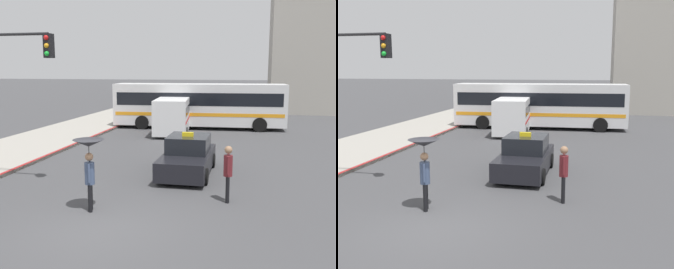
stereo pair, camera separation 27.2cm
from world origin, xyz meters
The scene contains 7 objects.
ground_plane centered at (0.00, 0.00, 0.00)m, with size 300.00×300.00×0.00m, color #424244.
taxi centered at (1.45, 5.84, 0.69)m, with size 1.91×4.21×1.69m.
ambulance_van centered at (-1.17, 15.71, 1.27)m, with size 2.54×5.50×2.28m.
city_bus centered at (0.18, 18.32, 1.74)m, with size 11.99×3.21×3.12m.
pedestrian_with_umbrella centered at (-0.67, 1.10, 1.65)m, with size 0.91×0.91×2.13m.
pedestrian_man centered at (3.22, 2.75, 1.06)m, with size 0.29×0.43×1.79m.
traffic_light centered at (-4.58, 3.07, 3.87)m, with size 3.17×0.38×5.60m.
Camera 2 is at (4.17, -9.17, 4.12)m, focal length 42.00 mm.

